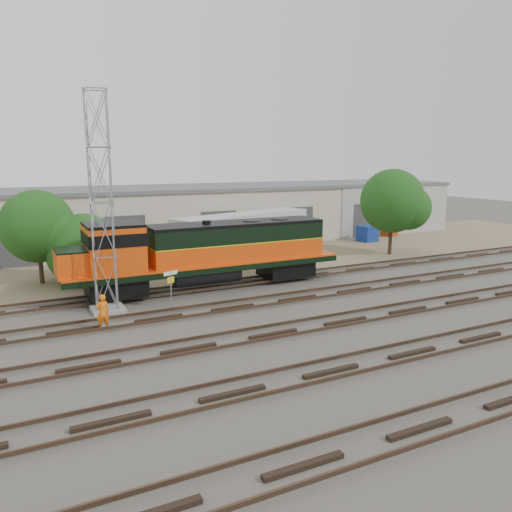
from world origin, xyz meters
name	(u,v)px	position (x,y,z in m)	size (l,w,h in m)	color
ground	(312,307)	(0.00, 0.00, 0.00)	(140.00, 140.00, 0.00)	#47423A
dirt_strip	(210,258)	(0.00, 15.00, 0.01)	(80.00, 16.00, 0.02)	#726047
tracks	(345,321)	(0.00, -3.00, 0.08)	(80.00, 20.40, 0.28)	black
warehouse	(179,215)	(0.04, 22.98, 2.65)	(58.40, 10.40, 5.30)	beige
locomotive	(202,252)	(-3.99, 6.00, 2.35)	(17.04, 2.99, 4.10)	black
signal_tower	(102,208)	(-9.99, 4.16, 5.42)	(1.64, 1.64, 11.14)	gray
sign_post	(171,282)	(-6.87, 3.07, 1.45)	(0.82, 0.31, 2.07)	gray
worker	(103,312)	(-10.72, 1.22, 0.85)	(0.62, 0.41, 1.71)	orange
semi_trailer	(246,231)	(2.13, 12.67, 2.34)	(12.25, 6.02, 3.72)	#BDBDBD
dumpster_blue	(367,234)	(16.51, 15.80, 0.75)	(1.60, 1.50, 1.50)	navy
dumpster_red	(388,229)	(20.74, 17.65, 0.70)	(1.50, 1.40, 1.40)	#9C3311
tree_west	(42,228)	(-12.43, 11.79, 3.57)	(4.79, 4.56, 5.97)	#382619
tree_mid	(89,253)	(-9.85, 10.73, 1.97)	(4.98, 4.75, 4.75)	#382619
tree_east	(396,203)	(14.21, 9.52, 4.29)	(5.47, 5.21, 7.04)	#382619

